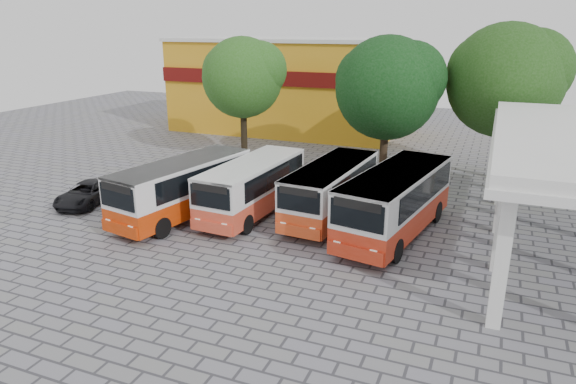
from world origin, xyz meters
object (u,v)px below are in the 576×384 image
at_px(bus_far_left, 183,185).
at_px(bus_centre_right, 331,188).
at_px(bus_centre_left, 253,184).
at_px(bus_far_right, 396,199).
at_px(parked_car, 87,193).

bearing_deg(bus_far_left, bus_centre_right, 32.14).
height_order(bus_centre_left, bus_centre_right, same).
bearing_deg(bus_far_left, bus_far_right, 19.81).
distance_m(bus_centre_right, parked_car, 13.41).
bearing_deg(parked_car, bus_far_right, -4.56).
relative_size(bus_centre_right, bus_far_right, 0.89).
bearing_deg(bus_far_right, bus_centre_left, -170.34).
bearing_deg(bus_centre_right, bus_centre_left, -160.82).
distance_m(bus_far_left, bus_centre_left, 3.52).
bearing_deg(bus_far_left, bus_centre_left, 39.63).
height_order(bus_centre_right, bus_far_right, bus_far_right).
xyz_separation_m(bus_centre_left, bus_far_right, (7.31, -0.06, 0.17)).
bearing_deg(parked_car, bus_centre_left, 0.90).
xyz_separation_m(bus_far_left, bus_far_right, (10.39, 1.64, 0.10)).
height_order(bus_far_left, bus_centre_right, bus_far_left).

